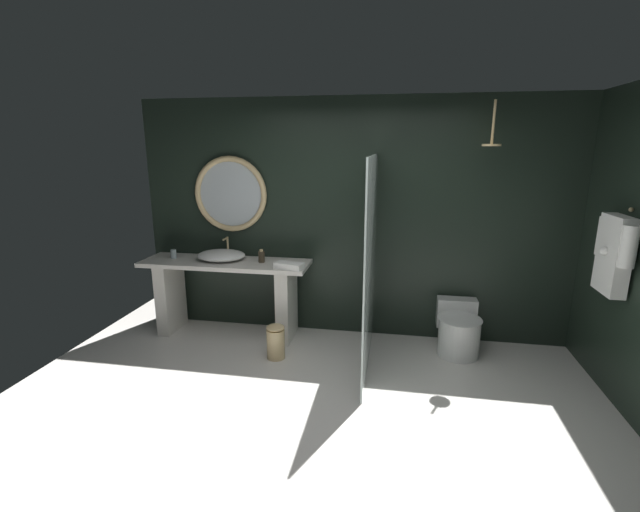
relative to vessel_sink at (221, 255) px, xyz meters
name	(u,v)px	position (x,y,z in m)	size (l,w,h in m)	color
ground_plane	(327,430)	(1.45, -1.60, -0.91)	(5.76, 5.76, 0.00)	silver
back_wall_panel	(355,220)	(1.45, 0.30, 0.39)	(4.80, 0.10, 2.60)	black
vanity_counter	(227,289)	(0.06, -0.04, -0.37)	(1.86, 0.54, 0.86)	silver
vessel_sink	(221,255)	(0.00, 0.00, 0.00)	(0.54, 0.44, 0.22)	white
tumbler_cup	(174,254)	(-0.57, -0.01, -0.01)	(0.06, 0.06, 0.10)	silver
soap_dispenser	(262,256)	(0.47, -0.01, 0.01)	(0.07, 0.07, 0.14)	#3D3323
round_wall_mirror	(230,194)	(0.06, 0.22, 0.66)	(0.85, 0.06, 0.85)	#D6B77F
shower_glass_panel	(370,265)	(1.68, -0.48, 0.10)	(0.02, 1.46, 2.01)	silver
rain_shower_head	(492,139)	(2.74, -0.08, 1.25)	(0.17, 0.17, 0.41)	#D6B77F
hanging_bathrobe	(614,252)	(3.66, -0.64, 0.35)	(0.20, 0.53, 0.72)	#D6B77F
toilet	(458,330)	(2.58, -0.07, -0.67)	(0.43, 0.62, 0.51)	white
waste_bin	(276,341)	(0.76, -0.53, -0.73)	(0.18, 0.18, 0.36)	#D6B77F
folded_hand_towel	(289,266)	(0.83, -0.21, -0.02)	(0.30, 0.15, 0.06)	white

